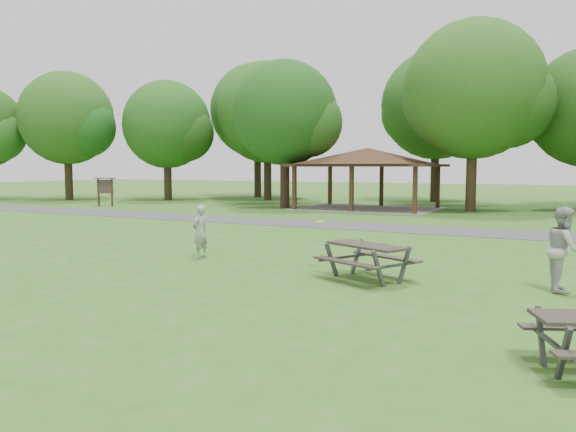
# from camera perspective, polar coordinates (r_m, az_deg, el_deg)

# --- Properties ---
(ground) EXTENTS (160.00, 160.00, 0.00)m
(ground) POSITION_cam_1_polar(r_m,az_deg,el_deg) (12.19, -13.16, -7.37)
(ground) COLOR #2F601B
(ground) RESTS_ON ground
(asphalt_path) EXTENTS (120.00, 3.20, 0.02)m
(asphalt_path) POSITION_cam_1_polar(r_m,az_deg,el_deg) (24.40, 8.93, -1.11)
(asphalt_path) COLOR #404043
(asphalt_path) RESTS_ON ground
(pavilion) EXTENTS (8.60, 7.01, 3.76)m
(pavilion) POSITION_cam_1_polar(r_m,az_deg,el_deg) (35.03, 8.12, 5.74)
(pavilion) COLOR #3A2315
(pavilion) RESTS_ON ground
(notice_board) EXTENTS (1.60, 0.30, 1.88)m
(notice_board) POSITION_cam_1_polar(r_m,az_deg,el_deg) (38.78, -18.09, 2.87)
(notice_board) COLOR #342113
(notice_board) RESTS_ON ground
(tree_row_a) EXTENTS (7.56, 7.20, 9.97)m
(tree_row_a) POSITION_cam_1_polar(r_m,az_deg,el_deg) (47.45, -21.46, 8.97)
(tree_row_a) COLOR black
(tree_row_a) RESTS_ON ground
(tree_row_b) EXTENTS (7.14, 6.80, 9.28)m
(tree_row_b) POSITION_cam_1_polar(r_m,az_deg,el_deg) (45.01, -12.10, 8.82)
(tree_row_b) COLOR black
(tree_row_b) RESTS_ON ground
(tree_row_c) EXTENTS (8.19, 7.80, 10.67)m
(tree_row_c) POSITION_cam_1_polar(r_m,az_deg,el_deg) (43.95, -1.97, 10.16)
(tree_row_c) COLOR black
(tree_row_c) RESTS_ON ground
(tree_row_d) EXTENTS (6.93, 6.60, 9.27)m
(tree_row_d) POSITION_cam_1_polar(r_m,az_deg,el_deg) (35.81, -0.19, 10.11)
(tree_row_d) COLOR black
(tree_row_d) RESTS_ON ground
(tree_row_e) EXTENTS (8.40, 8.00, 11.02)m
(tree_row_e) POSITION_cam_1_polar(r_m,az_deg,el_deg) (34.72, 18.51, 11.69)
(tree_row_e) COLOR #322216
(tree_row_e) RESTS_ON ground
(tree_deep_a) EXTENTS (8.40, 8.00, 11.38)m
(tree_deep_a) POSITION_cam_1_polar(r_m,az_deg,el_deg) (48.52, -3.01, 10.37)
(tree_deep_a) COLOR black
(tree_deep_a) RESTS_ON ground
(tree_deep_b) EXTENTS (8.40, 8.00, 11.13)m
(tree_deep_b) POSITION_cam_1_polar(r_m,az_deg,el_deg) (43.32, 14.96, 10.53)
(tree_deep_b) COLOR black
(tree_deep_b) RESTS_ON ground
(picnic_table_middle) EXTENTS (2.44, 2.25, 0.85)m
(picnic_table_middle) POSITION_cam_1_polar(r_m,az_deg,el_deg) (12.96, 8.03, -3.73)
(picnic_table_middle) COLOR #2C2520
(picnic_table_middle) RESTS_ON ground
(frisbee_in_flight) EXTENTS (0.29, 0.29, 0.02)m
(frisbee_in_flight) POSITION_cam_1_polar(r_m,az_deg,el_deg) (14.18, 3.24, -0.58)
(frisbee_in_flight) COLOR yellow
(frisbee_in_flight) RESTS_ON ground
(frisbee_thrower) EXTENTS (0.40, 0.58, 1.51)m
(frisbee_thrower) POSITION_cam_1_polar(r_m,az_deg,el_deg) (16.13, -8.91, -1.57)
(frisbee_thrower) COLOR #939396
(frisbee_thrower) RESTS_ON ground
(frisbee_catcher) EXTENTS (0.80, 0.95, 1.77)m
(frisbee_catcher) POSITION_cam_1_polar(r_m,az_deg,el_deg) (12.96, 26.24, -3.04)
(frisbee_catcher) COLOR #A7A7AA
(frisbee_catcher) RESTS_ON ground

